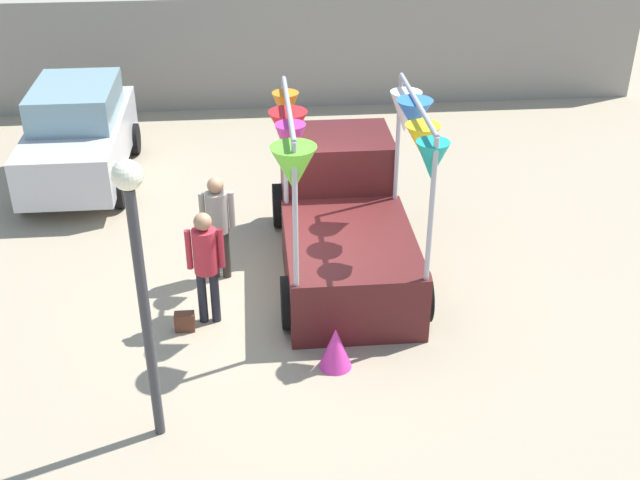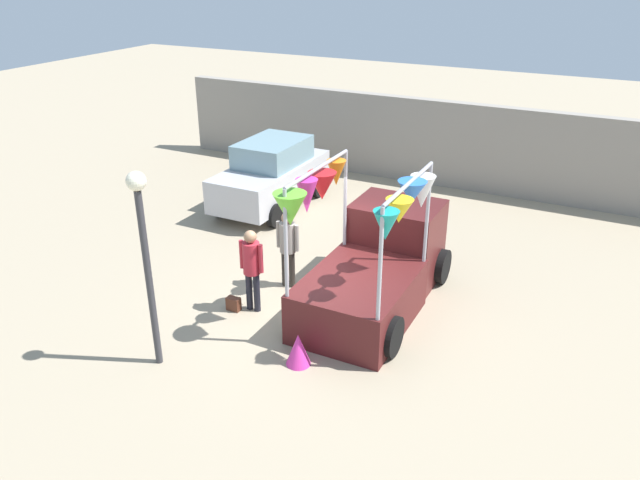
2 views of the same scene
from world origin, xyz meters
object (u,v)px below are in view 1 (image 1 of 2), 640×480
(person_vendor, at_px, (218,218))
(folded_kite_bundle_magenta, at_px, (335,348))
(person_customer, at_px, (206,257))
(handbag, at_px, (185,322))
(vendor_truck, at_px, (342,212))
(parked_car, at_px, (79,134))
(street_lamp, at_px, (139,264))

(person_vendor, bearing_deg, folded_kite_bundle_magenta, -57.17)
(person_customer, xyz_separation_m, handbag, (-0.35, -0.20, -0.92))
(vendor_truck, xyz_separation_m, folded_kite_bundle_magenta, (-0.39, -2.68, -0.62))
(person_customer, bearing_deg, parked_car, 116.98)
(vendor_truck, relative_size, folded_kite_bundle_magenta, 6.94)
(person_vendor, bearing_deg, person_customer, -96.68)
(person_vendor, distance_m, handbag, 1.73)
(person_customer, distance_m, person_vendor, 1.20)
(person_customer, bearing_deg, person_vendor, 83.32)
(person_vendor, distance_m, street_lamp, 3.75)
(parked_car, bearing_deg, street_lamp, -74.35)
(vendor_truck, height_order, handbag, vendor_truck)
(parked_car, height_order, handbag, parked_car)
(vendor_truck, bearing_deg, person_vendor, -171.81)
(person_vendor, relative_size, handbag, 6.13)
(handbag, bearing_deg, vendor_truck, 34.54)
(vendor_truck, xyz_separation_m, handbag, (-2.43, -1.67, -0.78))
(folded_kite_bundle_magenta, bearing_deg, parked_car, 124.18)
(vendor_truck, relative_size, person_customer, 2.39)
(parked_car, height_order, street_lamp, street_lamp)
(person_vendor, relative_size, folded_kite_bundle_magenta, 2.86)
(person_vendor, bearing_deg, vendor_truck, 8.19)
(parked_car, bearing_deg, person_customer, -63.02)
(parked_car, distance_m, folded_kite_bundle_magenta, 7.65)
(vendor_truck, distance_m, person_vendor, 1.96)
(parked_car, relative_size, person_customer, 2.29)
(vendor_truck, xyz_separation_m, person_vendor, (-1.94, -0.28, 0.12))
(parked_car, relative_size, person_vendor, 2.33)
(vendor_truck, bearing_deg, parked_car, 142.16)
(vendor_truck, xyz_separation_m, person_customer, (-2.08, -1.47, 0.14))
(vendor_truck, height_order, person_vendor, vendor_truck)
(parked_car, xyz_separation_m, person_vendor, (2.74, -3.91, 0.09))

